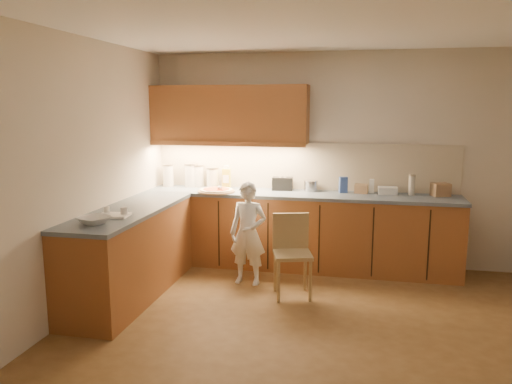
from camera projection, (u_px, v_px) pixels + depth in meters
room at (319, 140)px, 4.15m from camera, size 4.54×4.50×2.62m
l_counter at (246, 237)px, 5.75m from camera, size 3.77×2.62×0.92m
backsplash at (303, 166)px, 6.22m from camera, size 3.75×0.02×0.58m
upper_cabinets at (229, 114)px, 6.14m from camera, size 1.95×0.36×0.73m
pizza_on_board at (216, 190)px, 6.04m from camera, size 0.45×0.45×0.18m
child at (248, 233)px, 5.48m from camera, size 0.44×0.32×1.14m
wooden_chair at (292, 249)px, 5.18m from camera, size 0.47×0.47×0.84m
mixing_bowl at (94, 220)px, 4.42m from camera, size 0.36×0.36×0.07m
canister_a at (168, 175)px, 6.45m from camera, size 0.15×0.15×0.29m
canister_b at (191, 175)px, 6.43m from camera, size 0.17×0.17×0.30m
canister_c at (198, 176)px, 6.43m from camera, size 0.15×0.15×0.29m
canister_d at (213, 177)px, 6.36m from camera, size 0.16×0.16×0.26m
oil_jug at (227, 178)px, 6.29m from camera, size 0.10×0.07×0.30m
toaster at (283, 184)px, 6.17m from camera, size 0.26×0.16×0.17m
steel_pot at (311, 186)px, 6.10m from camera, size 0.17×0.17×0.13m
blue_box at (343, 185)px, 5.99m from camera, size 0.11×0.09×0.19m
card_box_a at (361, 189)px, 5.96m from camera, size 0.17×0.13×0.11m
white_bottle at (372, 186)px, 5.98m from camera, size 0.06×0.06×0.17m
flat_pack at (388, 191)px, 5.89m from camera, size 0.23×0.16×0.09m
tall_jar at (412, 185)px, 5.82m from camera, size 0.08×0.08×0.24m
card_box_b at (441, 190)px, 5.77m from camera, size 0.23×0.21×0.15m
dough_cloth at (114, 215)px, 4.72m from camera, size 0.31×0.25×0.02m
spice_jar_a at (107, 210)px, 4.81m from camera, size 0.07×0.07×0.08m
spice_jar_b at (124, 212)px, 4.71m from camera, size 0.09×0.09×0.09m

